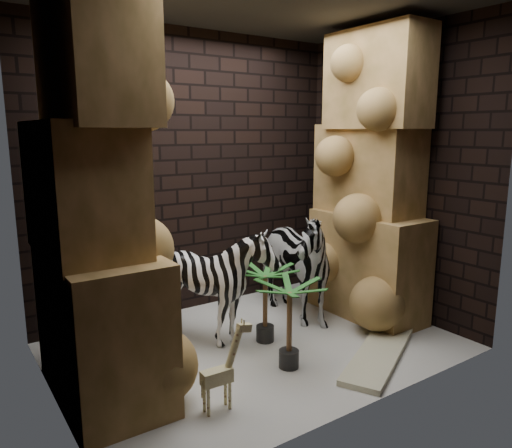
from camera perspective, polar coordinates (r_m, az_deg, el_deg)
floor at (r=4.58m, az=0.20°, el=-14.29°), size 3.50×3.50×0.00m
wall_back at (r=5.24m, az=-7.59°, el=5.90°), size 3.50×0.00×3.50m
wall_front at (r=3.23m, az=12.92°, el=2.58°), size 3.50×0.00×3.50m
wall_left at (r=3.49m, az=-24.17°, el=2.53°), size 0.00×3.00×3.00m
wall_right at (r=5.35m, az=15.92°, el=5.68°), size 0.00×3.00×3.00m
rock_pillar_left at (r=3.57m, az=-18.65°, el=3.08°), size 0.68×1.30×3.00m
rock_pillar_right at (r=5.10m, az=13.53°, el=5.56°), size 0.58×1.25×3.00m
zebra_right at (r=5.04m, az=3.78°, el=-3.45°), size 0.73×1.23×1.40m
zebra_left at (r=4.48m, az=-4.92°, el=-7.87°), size 1.12×1.29×1.02m
giraffe_toy at (r=3.52m, az=-4.69°, el=-16.59°), size 0.34×0.13×0.66m
palm_front at (r=4.55m, az=1.10°, el=-9.44°), size 0.36×0.36×0.74m
palm_back at (r=4.07m, az=3.97°, el=-11.82°), size 0.36×0.36×0.76m
surfboard at (r=4.55m, az=14.51°, el=-14.50°), size 1.39×0.95×0.05m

